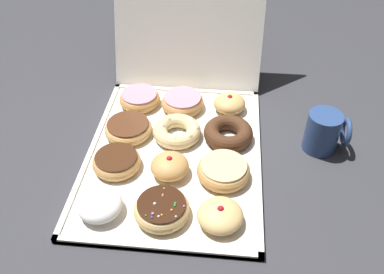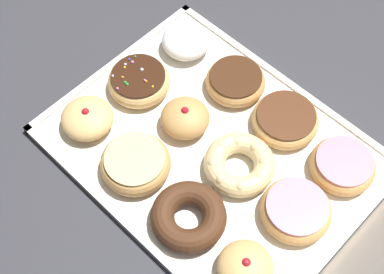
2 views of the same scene
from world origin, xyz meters
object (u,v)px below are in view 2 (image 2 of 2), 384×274
(cruller_donut_7, at_px, (238,166))
(chocolate_frosted_donut_3, at_px, (235,81))
(sprinkle_donut_1, at_px, (138,82))
(chocolate_frosted_donut_6, at_px, (285,120))
(jelly_filled_donut_2, at_px, (87,118))
(jelly_filled_donut_4, at_px, (185,118))
(glazed_ring_donut_5, at_px, (135,163))
(jelly_filled_donut_11, at_px, (245,267))
(pink_frosted_donut_9, at_px, (343,165))
(pink_frosted_donut_10, at_px, (296,210))
(chocolate_cake_ring_donut_8, at_px, (188,217))
(donut_box, at_px, (212,149))
(powdered_filled_donut_0, at_px, (186,41))

(cruller_donut_7, bearing_deg, chocolate_frosted_donut_3, -136.85)
(sprinkle_donut_1, relative_size, chocolate_frosted_donut_6, 0.97)
(jelly_filled_donut_2, xyz_separation_m, jelly_filled_donut_4, (-0.12, 0.12, 0.00))
(chocolate_frosted_donut_3, xyz_separation_m, jelly_filled_donut_4, (0.12, -0.01, 0.01))
(chocolate_frosted_donut_6, bearing_deg, glazed_ring_donut_5, -27.19)
(jelly_filled_donut_11, bearing_deg, chocolate_frosted_donut_6, -153.49)
(glazed_ring_donut_5, xyz_separation_m, pink_frosted_donut_9, (-0.24, 0.25, -0.00))
(glazed_ring_donut_5, relative_size, cruller_donut_7, 1.00)
(chocolate_frosted_donut_3, bearing_deg, sprinkle_donut_1, -45.35)
(glazed_ring_donut_5, distance_m, cruller_donut_7, 0.17)
(jelly_filled_donut_2, xyz_separation_m, pink_frosted_donut_10, (-0.12, 0.37, -0.00))
(sprinkle_donut_1, distance_m, glazed_ring_donut_5, 0.17)
(pink_frosted_donut_9, relative_size, jelly_filled_donut_11, 1.29)
(chocolate_cake_ring_donut_8, xyz_separation_m, jelly_filled_donut_11, (-0.00, 0.12, 0.00))
(donut_box, xyz_separation_m, jelly_filled_donut_4, (0.00, -0.07, 0.03))
(jelly_filled_donut_11, bearing_deg, sprinkle_donut_1, -108.71)
(chocolate_frosted_donut_3, height_order, glazed_ring_donut_5, glazed_ring_donut_5)
(chocolate_cake_ring_donut_8, relative_size, jelly_filled_donut_11, 1.43)
(jelly_filled_donut_2, bearing_deg, donut_box, 121.90)
(donut_box, distance_m, chocolate_frosted_donut_3, 0.14)
(glazed_ring_donut_5, bearing_deg, donut_box, 151.56)
(powdered_filled_donut_0, distance_m, jelly_filled_donut_2, 0.24)
(donut_box, relative_size, jelly_filled_donut_4, 6.20)
(jelly_filled_donut_2, distance_m, chocolate_cake_ring_donut_8, 0.25)
(donut_box, bearing_deg, chocolate_frosted_donut_3, -154.55)
(chocolate_cake_ring_donut_8, bearing_deg, jelly_filled_donut_4, -133.65)
(sprinkle_donut_1, relative_size, glazed_ring_donut_5, 0.96)
(chocolate_cake_ring_donut_8, bearing_deg, chocolate_frosted_donut_6, -178.70)
(glazed_ring_donut_5, bearing_deg, chocolate_cake_ring_donut_8, 87.18)
(jelly_filled_donut_2, distance_m, pink_frosted_donut_10, 0.38)
(chocolate_frosted_donut_3, xyz_separation_m, cruller_donut_7, (0.13, 0.12, 0.00))
(sprinkle_donut_1, distance_m, chocolate_frosted_donut_3, 0.18)
(chocolate_cake_ring_donut_8, xyz_separation_m, pink_frosted_donut_9, (-0.24, 0.12, -0.00))
(sprinkle_donut_1, height_order, pink_frosted_donut_9, sprinkle_donut_1)
(cruller_donut_7, bearing_deg, jelly_filled_donut_4, -91.40)
(glazed_ring_donut_5, height_order, cruller_donut_7, same)
(donut_box, relative_size, pink_frosted_donut_10, 4.63)
(donut_box, xyz_separation_m, chocolate_frosted_donut_3, (-0.12, -0.06, 0.02))
(powdered_filled_donut_0, distance_m, chocolate_frosted_donut_6, 0.25)
(pink_frosted_donut_10, bearing_deg, pink_frosted_donut_9, 177.40)
(jelly_filled_donut_4, xyz_separation_m, chocolate_cake_ring_donut_8, (0.12, 0.13, -0.00))
(cruller_donut_7, bearing_deg, jelly_filled_donut_11, 45.13)
(chocolate_cake_ring_donut_8, relative_size, pink_frosted_donut_9, 1.10)
(powdered_filled_donut_0, relative_size, pink_frosted_donut_9, 0.84)
(donut_box, height_order, jelly_filled_donut_11, jelly_filled_donut_11)
(sprinkle_donut_1, distance_m, jelly_filled_donut_11, 0.38)
(pink_frosted_donut_9, bearing_deg, jelly_filled_donut_4, -64.74)
(donut_box, relative_size, pink_frosted_donut_9, 4.84)
(pink_frosted_donut_9, xyz_separation_m, pink_frosted_donut_10, (0.12, -0.01, 0.00))
(sprinkle_donut_1, height_order, pink_frosted_donut_10, sprinkle_donut_1)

